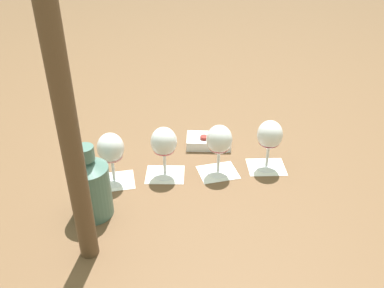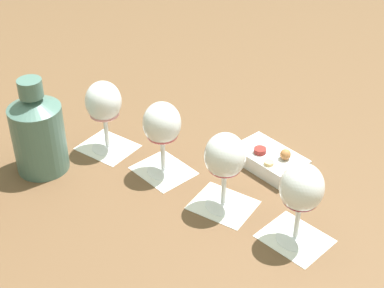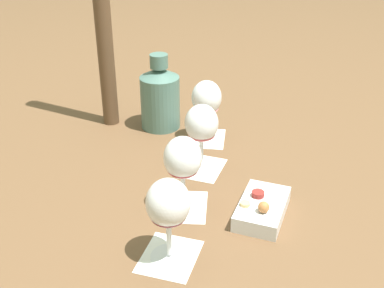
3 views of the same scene
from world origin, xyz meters
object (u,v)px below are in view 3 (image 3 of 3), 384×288
at_px(ceramic_vase, 160,96).
at_px(wine_glass_3, 168,207).
at_px(wine_glass_2, 183,162).
at_px(snack_dish, 262,208).
at_px(wine_glass_1, 202,127).
at_px(wine_glass_0, 207,100).

bearing_deg(ceramic_vase, wine_glass_3, -30.44).
xyz_separation_m(wine_glass_3, ceramic_vase, (-0.48, 0.28, -0.02)).
height_order(wine_glass_2, wine_glass_3, same).
height_order(wine_glass_3, snack_dish, wine_glass_3).
height_order(wine_glass_3, ceramic_vase, ceramic_vase).
bearing_deg(ceramic_vase, snack_dish, -6.62).
bearing_deg(wine_glass_2, wine_glass_1, 130.40).
relative_size(wine_glass_0, wine_glass_1, 1.00).
relative_size(wine_glass_0, wine_glass_2, 1.00).
height_order(wine_glass_1, wine_glass_3, same).
relative_size(wine_glass_0, snack_dish, 0.93).
xyz_separation_m(wine_glass_0, wine_glass_3, (0.34, -0.34, -0.00)).
height_order(wine_glass_2, snack_dish, wine_glass_2).
xyz_separation_m(wine_glass_1, snack_dish, (0.23, -0.01, -0.09)).
distance_m(wine_glass_2, ceramic_vase, 0.40).
bearing_deg(wine_glass_3, ceramic_vase, 149.56).
bearing_deg(ceramic_vase, wine_glass_2, -25.29).
distance_m(wine_glass_2, snack_dish, 0.19).
bearing_deg(wine_glass_2, snack_dish, 43.90).
relative_size(wine_glass_2, wine_glass_3, 1.00).
xyz_separation_m(wine_glass_3, snack_dish, (0.00, 0.23, -0.09)).
relative_size(wine_glass_1, snack_dish, 0.93).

